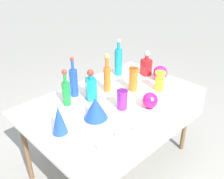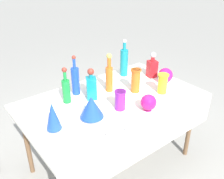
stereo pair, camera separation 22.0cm
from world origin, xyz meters
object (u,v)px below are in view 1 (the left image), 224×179
tall_bottle_0 (74,82)px  slender_vase_1 (160,80)px  tall_bottle_2 (118,61)px  square_decanter_0 (146,65)px  round_bowl_0 (150,100)px  tall_bottle_1 (107,76)px  fluted_vase_0 (96,108)px  slender_vase_2 (122,99)px  fluted_vase_1 (59,120)px  tall_bottle_3 (66,92)px  slender_vase_0 (133,79)px  square_decanter_1 (91,87)px  round_bowl_1 (160,73)px

tall_bottle_0 → slender_vase_1: size_ratio=2.00×
tall_bottle_2 → square_decanter_0: size_ratio=1.45×
tall_bottle_0 → round_bowl_0: size_ratio=2.67×
tall_bottle_0 → tall_bottle_1: tall_bottle_0 is taller
fluted_vase_0 → round_bowl_0: fluted_vase_0 is taller
slender_vase_2 → fluted_vase_1: size_ratio=0.74×
tall_bottle_3 → round_bowl_0: size_ratio=2.33×
tall_bottle_1 → slender_vase_2: bearing=-111.9°
square_decanter_0 → slender_vase_1: square_decanter_0 is taller
fluted_vase_1 → tall_bottle_2: bearing=22.3°
slender_vase_0 → round_bowl_0: size_ratio=1.60×
fluted_vase_0 → tall_bottle_2: bearing=32.5°
tall_bottle_3 → fluted_vase_1: size_ratio=1.44×
slender_vase_1 → round_bowl_0: size_ratio=1.33×
slender_vase_1 → square_decanter_0: bearing=59.5°
slender_vase_0 → round_bowl_0: slender_vase_0 is taller
tall_bottle_0 → fluted_vase_1: size_ratio=1.65×
tall_bottle_2 → square_decanter_1: (-0.56, -0.21, -0.03)m
square_decanter_1 → round_bowl_1: 0.79m
tall_bottle_3 → round_bowl_0: (0.47, -0.53, -0.05)m
tall_bottle_0 → slender_vase_0: tall_bottle_0 is taller
square_decanter_0 → fluted_vase_0: bearing=-165.0°
tall_bottle_2 → square_decanter_0: 0.30m
slender_vase_2 → square_decanter_1: bearing=106.2°
round_bowl_0 → tall_bottle_0: bearing=117.9°
square_decanter_1 → round_bowl_0: bearing=-60.3°
slender_vase_2 → round_bowl_1: slender_vase_2 is taller
slender_vase_0 → slender_vase_2: slender_vase_0 is taller
slender_vase_0 → round_bowl_1: 0.37m
tall_bottle_1 → square_decanter_1: tall_bottle_1 is taller
tall_bottle_0 → square_decanter_1: bearing=-67.4°
square_decanter_0 → slender_vase_0: (-0.37, -0.14, 0.01)m
slender_vase_0 → tall_bottle_2: bearing=65.9°
fluted_vase_1 → round_bowl_1: 1.25m
round_bowl_1 → slender_vase_0: bearing=172.8°
square_decanter_1 → slender_vase_0: (0.40, -0.14, -0.00)m
slender_vase_0 → slender_vase_1: 0.25m
tall_bottle_3 → slender_vase_0: tall_bottle_3 is taller
slender_vase_1 → round_bowl_1: (0.19, 0.13, -0.02)m
tall_bottle_2 → tall_bottle_3: size_ratio=1.21×
tall_bottle_2 → slender_vase_1: size_ratio=2.10×
tall_bottle_2 → fluted_vase_1: (-1.04, -0.42, -0.04)m
slender_vase_1 → slender_vase_0: bearing=136.5°
tall_bottle_3 → square_decanter_0: size_ratio=1.20×
tall_bottle_1 → tall_bottle_3: bearing=171.9°
fluted_vase_1 → round_bowl_0: fluted_vase_1 is taller
square_decanter_0 → round_bowl_0: bearing=-138.3°
fluted_vase_0 → round_bowl_1: (0.94, 0.07, -0.02)m
slender_vase_0 → slender_vase_2: (-0.31, -0.15, -0.03)m
fluted_vase_1 → square_decanter_0: bearing=9.7°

